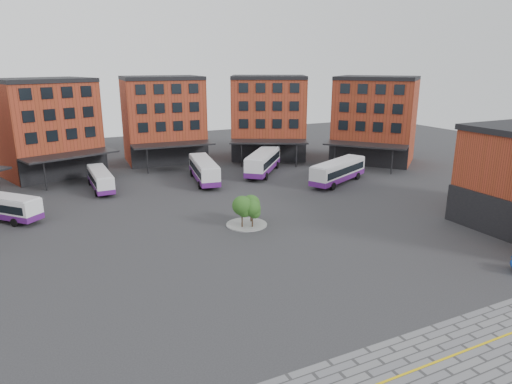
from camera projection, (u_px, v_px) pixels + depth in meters
name	position (u px, v px, depth m)	size (l,w,h in m)	color
ground	(286.00, 273.00, 37.80)	(160.00, 160.00, 0.00)	#28282B
yellow_line	(435.00, 362.00, 26.56)	(26.00, 0.15, 0.02)	gold
main_building	(129.00, 130.00, 66.78)	(94.14, 42.48, 14.60)	maroon
tree_island	(248.00, 208.00, 48.24)	(4.40, 4.40, 3.51)	gray
bus_b	(0.00, 206.00, 50.27)	(8.59, 9.21, 2.89)	white
bus_c	(100.00, 179.00, 62.16)	(2.52, 9.78, 2.75)	silver
bus_d	(204.00, 170.00, 66.29)	(4.63, 11.85, 3.26)	silver
bus_e	(263.00, 162.00, 71.21)	(10.23, 11.26, 3.49)	white
bus_f	(338.00, 171.00, 65.50)	(11.65, 7.38, 3.27)	silver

